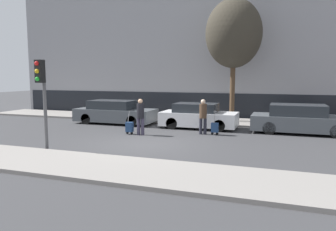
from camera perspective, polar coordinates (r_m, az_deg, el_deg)
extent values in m
plane|color=#38383A|center=(13.17, -4.09, -4.93)|extent=(80.00, 80.00, 0.00)
cube|color=gray|center=(9.93, -12.91, -8.65)|extent=(28.00, 2.50, 0.12)
cube|color=gray|center=(19.68, 4.11, -0.83)|extent=(28.00, 3.00, 0.12)
cube|color=gray|center=(23.13, 6.59, 17.06)|extent=(28.00, 2.32, 13.60)
cube|color=black|center=(21.69, 5.67, 1.84)|extent=(27.44, 0.06, 1.60)
cube|color=#4C5156|center=(18.88, -9.13, 0.10)|extent=(4.57, 1.79, 0.70)
cube|color=#23282D|center=(18.91, -9.65, 1.89)|extent=(2.52, 1.57, 0.48)
cylinder|color=black|center=(17.55, -6.31, -1.00)|extent=(0.60, 0.18, 0.60)
cylinder|color=black|center=(19.00, -4.19, -0.38)|extent=(0.60, 0.18, 0.60)
cylinder|color=black|center=(18.95, -14.05, -0.58)|extent=(0.60, 0.18, 0.60)
cylinder|color=black|center=(20.30, -11.54, -0.03)|extent=(0.60, 0.18, 0.60)
cube|color=silver|center=(17.01, 5.39, -0.58)|extent=(3.90, 1.72, 0.70)
cube|color=#23282D|center=(16.98, 4.90, 1.37)|extent=(2.15, 1.52, 0.45)
cylinder|color=black|center=(16.03, 8.90, -1.79)|extent=(0.60, 0.18, 0.60)
cylinder|color=black|center=(17.53, 9.84, -1.06)|extent=(0.60, 0.18, 0.60)
cylinder|color=black|center=(16.64, 0.68, -1.39)|extent=(0.60, 0.18, 0.60)
cylinder|color=black|center=(18.09, 2.27, -0.72)|extent=(0.60, 0.18, 0.60)
cube|color=#4C5156|center=(16.66, 22.20, -1.22)|extent=(4.54, 1.86, 0.70)
cube|color=#23282D|center=(16.58, 21.67, 0.89)|extent=(2.49, 1.63, 0.52)
cylinder|color=black|center=(17.63, 26.62, -1.65)|extent=(0.60, 0.18, 0.60)
cylinder|color=black|center=(15.84, 17.21, -2.11)|extent=(0.60, 0.18, 0.60)
cylinder|color=black|center=(17.50, 17.45, -1.30)|extent=(0.60, 0.18, 0.60)
cylinder|color=#383347|center=(15.13, -5.15, -1.92)|extent=(0.15, 0.15, 0.77)
cylinder|color=#383347|center=(15.06, -4.44, -1.95)|extent=(0.15, 0.15, 0.77)
cylinder|color=black|center=(15.00, -4.83, 0.79)|extent=(0.34, 0.34, 0.67)
sphere|color=tan|center=(14.96, -4.84, 2.48)|extent=(0.22, 0.22, 0.22)
cube|color=navy|center=(15.30, -6.73, -1.99)|extent=(0.32, 0.24, 0.45)
cylinder|color=black|center=(15.40, -7.08, -3.02)|extent=(0.12, 0.03, 0.12)
cylinder|color=black|center=(15.30, -6.33, -3.07)|extent=(0.12, 0.03, 0.12)
cylinder|color=gray|center=(15.17, -6.87, -0.16)|extent=(0.02, 0.19, 0.53)
cylinder|color=#23232D|center=(15.27, 6.47, -1.88)|extent=(0.15, 0.15, 0.76)
cylinder|color=#23232D|center=(15.29, 5.72, -1.86)|extent=(0.15, 0.15, 0.76)
cylinder|color=#473323|center=(15.19, 6.13, 0.77)|extent=(0.34, 0.34, 0.66)
sphere|color=beige|center=(15.15, 6.15, 2.41)|extent=(0.21, 0.21, 0.21)
cube|color=navy|center=(15.24, 8.15, -2.08)|extent=(0.32, 0.24, 0.43)
cylinder|color=black|center=(15.31, 7.72, -3.08)|extent=(0.12, 0.03, 0.12)
cylinder|color=black|center=(15.26, 8.55, -3.13)|extent=(0.12, 0.03, 0.12)
cylinder|color=gray|center=(15.10, 8.13, -0.28)|extent=(0.02, 0.19, 0.53)
cylinder|color=#515154|center=(12.56, -20.63, 1.59)|extent=(0.12, 0.12, 3.26)
cube|color=black|center=(12.38, -21.41, 7.18)|extent=(0.28, 0.24, 0.80)
sphere|color=red|center=(12.28, -21.92, 8.41)|extent=(0.15, 0.15, 0.15)
sphere|color=gold|center=(12.27, -21.87, 7.17)|extent=(0.15, 0.15, 0.15)
sphere|color=green|center=(12.27, -21.81, 5.93)|extent=(0.15, 0.15, 0.15)
cylinder|color=#4C3826|center=(19.15, 11.14, 4.30)|extent=(0.28, 0.28, 3.51)
ellipsoid|color=#383328|center=(19.28, 11.37, 13.85)|extent=(3.16, 3.16, 3.86)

